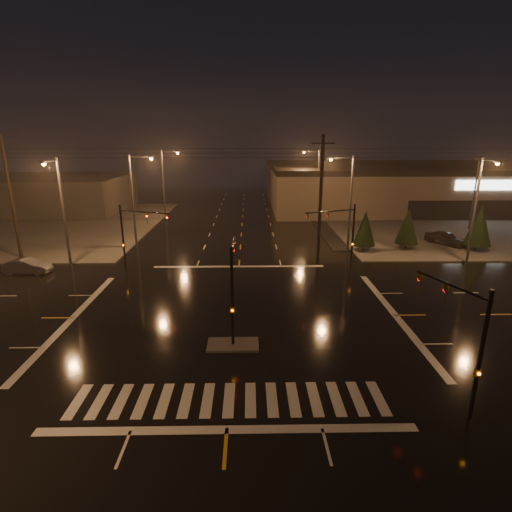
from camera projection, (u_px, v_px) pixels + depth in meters
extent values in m
plane|color=black|center=(235.00, 316.00, 27.20)|extent=(140.00, 140.00, 0.00)
cube|color=#46443F|center=(454.00, 223.00, 56.45)|extent=(36.00, 36.00, 0.12)
cube|color=#46443F|center=(26.00, 225.00, 55.41)|extent=(36.00, 36.00, 0.12)
cube|color=#46443F|center=(233.00, 345.00, 23.34)|extent=(3.00, 1.60, 0.15)
cube|color=beige|center=(229.00, 400.00, 18.57)|extent=(15.00, 2.60, 0.01)
cube|color=beige|center=(227.00, 430.00, 16.65)|extent=(16.00, 0.50, 0.01)
cube|color=beige|center=(239.00, 266.00, 37.74)|extent=(16.00, 0.50, 0.01)
cube|color=black|center=(497.00, 226.00, 54.62)|extent=(50.00, 24.00, 0.08)
cube|color=#746353|center=(440.00, 186.00, 70.88)|extent=(60.00, 28.00, 7.00)
cube|color=black|center=(442.00, 167.00, 69.94)|extent=(60.20, 28.20, 0.80)
cube|color=white|center=(487.00, 185.00, 56.89)|extent=(9.00, 0.20, 1.40)
cube|color=black|center=(483.00, 210.00, 57.96)|extent=(22.00, 0.15, 2.80)
cube|color=#423E3A|center=(32.00, 194.00, 66.04)|extent=(30.00, 18.00, 5.60)
cylinder|color=black|center=(232.00, 298.00, 22.51)|extent=(0.18, 0.18, 6.00)
cylinder|color=black|center=(233.00, 245.00, 23.95)|extent=(0.12, 4.50, 0.12)
imported|color=#594707|center=(234.00, 238.00, 25.91)|extent=(0.16, 0.20, 1.00)
cube|color=#594707|center=(232.00, 310.00, 22.71)|extent=(0.25, 0.18, 0.35)
cylinder|color=black|center=(353.00, 236.00, 36.58)|extent=(0.18, 0.18, 6.00)
cylinder|color=black|center=(331.00, 211.00, 35.01)|extent=(4.74, 1.82, 0.12)
imported|color=#594707|center=(308.00, 214.00, 34.25)|extent=(0.24, 0.22, 1.00)
cube|color=#594707|center=(352.00, 244.00, 36.78)|extent=(0.25, 0.18, 0.35)
cylinder|color=black|center=(123.00, 237.00, 36.22)|extent=(0.18, 0.18, 6.00)
cylinder|color=black|center=(144.00, 212.00, 34.73)|extent=(4.74, 1.82, 0.12)
imported|color=#594707|center=(167.00, 214.00, 34.04)|extent=(0.24, 0.22, 1.00)
cube|color=#594707|center=(124.00, 245.00, 36.42)|extent=(0.25, 0.18, 0.35)
cylinder|color=black|center=(480.00, 358.00, 16.46)|extent=(0.18, 0.18, 6.00)
cylinder|color=black|center=(450.00, 285.00, 17.54)|extent=(1.48, 3.80, 0.12)
imported|color=#594707|center=(420.00, 273.00, 19.16)|extent=(0.22, 0.24, 1.00)
cube|color=#594707|center=(478.00, 372.00, 16.66)|extent=(0.25, 0.18, 0.35)
cylinder|color=#38383A|center=(133.00, 203.00, 42.82)|extent=(0.24, 0.24, 10.00)
cylinder|color=#38383A|center=(140.00, 157.00, 41.47)|extent=(2.40, 0.14, 0.14)
cube|color=#38383A|center=(151.00, 157.00, 41.51)|extent=(0.70, 0.30, 0.18)
sphere|color=orange|center=(151.00, 158.00, 41.54)|extent=(0.32, 0.32, 0.32)
cylinder|color=#38383A|center=(163.00, 185.00, 58.16)|extent=(0.24, 0.24, 10.00)
cylinder|color=#38383A|center=(170.00, 152.00, 56.81)|extent=(2.40, 0.14, 0.14)
cube|color=#38383A|center=(177.00, 152.00, 56.84)|extent=(0.70, 0.30, 0.18)
sphere|color=orange|center=(177.00, 153.00, 56.88)|extent=(0.32, 0.32, 0.32)
cylinder|color=#38383A|center=(350.00, 205.00, 41.30)|extent=(0.24, 0.24, 10.00)
cylinder|color=#38383A|center=(342.00, 157.00, 39.91)|extent=(2.40, 0.14, 0.14)
cube|color=#38383A|center=(331.00, 158.00, 39.91)|extent=(0.70, 0.30, 0.18)
sphere|color=orange|center=(331.00, 159.00, 39.94)|extent=(0.32, 0.32, 0.32)
cylinder|color=#38383A|center=(318.00, 184.00, 60.47)|extent=(0.24, 0.24, 10.00)
cylinder|color=#38383A|center=(311.00, 151.00, 59.08)|extent=(2.40, 0.14, 0.14)
cube|color=#38383A|center=(304.00, 151.00, 59.07)|extent=(0.70, 0.30, 0.18)
sphere|color=orange|center=(304.00, 152.00, 59.11)|extent=(0.32, 0.32, 0.32)
cylinder|color=#38383A|center=(64.00, 214.00, 36.52)|extent=(0.24, 0.24, 10.00)
cylinder|color=#38383A|center=(50.00, 161.00, 34.00)|extent=(0.14, 2.40, 0.14)
cube|color=#38383A|center=(44.00, 162.00, 32.96)|extent=(0.30, 0.70, 0.18)
sphere|color=orange|center=(44.00, 164.00, 32.99)|extent=(0.32, 0.32, 0.32)
cylinder|color=#38383A|center=(474.00, 213.00, 37.17)|extent=(0.24, 0.24, 10.00)
cylinder|color=#38383A|center=(490.00, 160.00, 34.65)|extent=(0.14, 2.40, 0.14)
cube|color=#38383A|center=(498.00, 162.00, 33.61)|extent=(0.30, 0.70, 0.18)
sphere|color=orange|center=(498.00, 163.00, 33.65)|extent=(0.32, 0.32, 0.32)
cylinder|color=black|center=(11.00, 199.00, 38.52)|extent=(0.32, 0.32, 12.00)
cube|color=black|center=(2.00, 143.00, 37.04)|extent=(2.20, 0.12, 0.12)
cylinder|color=black|center=(321.00, 198.00, 39.04)|extent=(0.32, 0.32, 12.00)
cube|color=black|center=(323.00, 143.00, 37.56)|extent=(2.20, 0.12, 0.12)
cylinder|color=black|center=(363.00, 248.00, 42.71)|extent=(0.18, 0.18, 0.70)
cone|color=black|center=(365.00, 228.00, 42.09)|extent=(2.35, 2.35, 3.68)
cylinder|color=black|center=(405.00, 246.00, 43.44)|extent=(0.18, 0.18, 0.70)
cone|color=black|center=(408.00, 226.00, 42.80)|extent=(2.45, 2.45, 3.82)
cylinder|color=black|center=(476.00, 248.00, 42.76)|extent=(0.18, 0.18, 0.70)
cone|color=black|center=(480.00, 225.00, 42.05)|extent=(2.71, 2.71, 4.23)
imported|color=black|center=(446.00, 238.00, 45.05)|extent=(4.03, 4.93, 1.58)
imported|color=slate|center=(27.00, 266.00, 35.67)|extent=(4.12, 1.58, 1.34)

